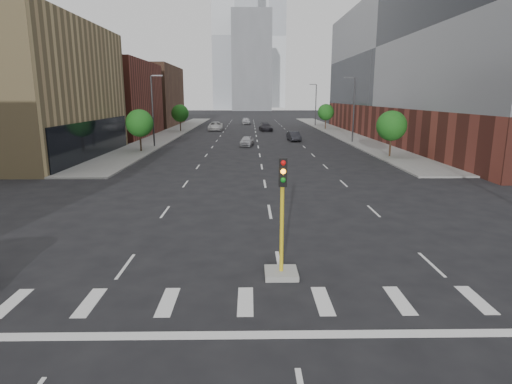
{
  "coord_description": "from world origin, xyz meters",
  "views": [
    {
      "loc": [
        -1.16,
        -5.68,
        6.46
      ],
      "look_at": [
        -0.88,
        11.98,
        2.5
      ],
      "focal_mm": 30.0,
      "sensor_mm": 36.0,
      "label": 1
    }
  ],
  "objects_px": {
    "car_near_left": "(247,141)",
    "car_far_left": "(216,126)",
    "car_mid_right": "(294,136)",
    "car_deep_right": "(266,127)",
    "median_traffic_signal": "(282,251)",
    "car_distant": "(246,121)"
  },
  "relations": [
    {
      "from": "car_near_left",
      "to": "car_far_left",
      "type": "relative_size",
      "value": 0.67
    },
    {
      "from": "car_mid_right",
      "to": "car_far_left",
      "type": "distance_m",
      "value": 23.98
    },
    {
      "from": "car_far_left",
      "to": "car_deep_right",
      "type": "distance_m",
      "value": 9.8
    },
    {
      "from": "car_near_left",
      "to": "car_far_left",
      "type": "xyz_separation_m",
      "value": [
        -6.18,
        26.52,
        0.14
      ]
    },
    {
      "from": "median_traffic_signal",
      "to": "car_distant",
      "type": "relative_size",
      "value": 0.94
    },
    {
      "from": "car_near_left",
      "to": "car_deep_right",
      "type": "bearing_deg",
      "value": 89.03
    },
    {
      "from": "car_near_left",
      "to": "car_distant",
      "type": "relative_size",
      "value": 0.85
    },
    {
      "from": "car_mid_right",
      "to": "car_near_left",
      "type": "bearing_deg",
      "value": -142.66
    },
    {
      "from": "car_deep_right",
      "to": "car_distant",
      "type": "distance_m",
      "value": 20.33
    },
    {
      "from": "car_mid_right",
      "to": "car_deep_right",
      "type": "bearing_deg",
      "value": 95.14
    },
    {
      "from": "car_far_left",
      "to": "car_mid_right",
      "type": "bearing_deg",
      "value": -58.79
    },
    {
      "from": "car_distant",
      "to": "car_near_left",
      "type": "bearing_deg",
      "value": -91.45
    },
    {
      "from": "median_traffic_signal",
      "to": "car_far_left",
      "type": "distance_m",
      "value": 69.09
    },
    {
      "from": "car_far_left",
      "to": "car_deep_right",
      "type": "relative_size",
      "value": 1.14
    },
    {
      "from": "car_mid_right",
      "to": "car_far_left",
      "type": "xyz_separation_m",
      "value": [
        -13.09,
        20.09,
        0.12
      ]
    },
    {
      "from": "car_mid_right",
      "to": "car_distant",
      "type": "height_order",
      "value": "car_distant"
    },
    {
      "from": "median_traffic_signal",
      "to": "car_distant",
      "type": "distance_m",
      "value": 86.8
    },
    {
      "from": "car_deep_right",
      "to": "car_distant",
      "type": "xyz_separation_m",
      "value": [
        -3.91,
        19.95,
        0.05
      ]
    },
    {
      "from": "car_near_left",
      "to": "car_distant",
      "type": "height_order",
      "value": "car_distant"
    },
    {
      "from": "car_near_left",
      "to": "median_traffic_signal",
      "type": "bearing_deg",
      "value": -80.97
    },
    {
      "from": "car_far_left",
      "to": "car_distant",
      "type": "xyz_separation_m",
      "value": [
        5.72,
        18.12,
        -0.02
      ]
    },
    {
      "from": "car_near_left",
      "to": "car_deep_right",
      "type": "relative_size",
      "value": 0.77
    }
  ]
}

